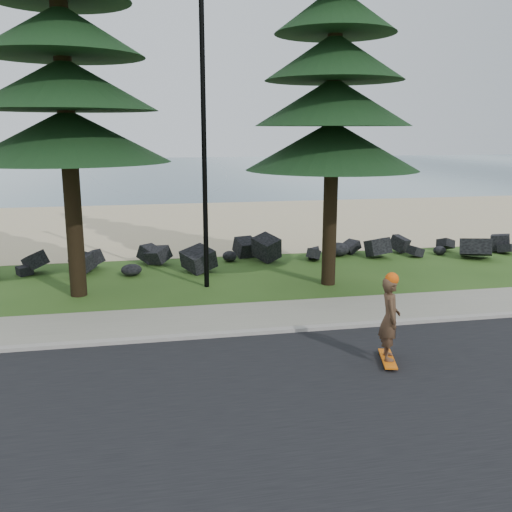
{
  "coord_description": "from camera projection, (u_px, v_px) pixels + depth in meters",
  "views": [
    {
      "loc": [
        -1.65,
        -12.51,
        4.41
      ],
      "look_at": [
        0.81,
        0.0,
        1.56
      ],
      "focal_mm": 40.0,
      "sensor_mm": 36.0,
      "label": 1
    }
  ],
  "objects": [
    {
      "name": "ground",
      "position": [
        222.0,
        323.0,
        13.25
      ],
      "size": [
        160.0,
        160.0,
        0.0
      ],
      "primitive_type": "plane",
      "color": "#284716",
      "rests_on": "ground"
    },
    {
      "name": "skateboarder",
      "position": [
        390.0,
        319.0,
        10.77
      ],
      "size": [
        0.52,
        0.99,
        1.79
      ],
      "rotation": [
        0.0,
        0.0,
        1.3
      ],
      "color": "orange",
      "rests_on": "ground"
    },
    {
      "name": "beach_sand",
      "position": [
        181.0,
        224.0,
        27.14
      ],
      "size": [
        160.0,
        15.0,
        0.01
      ],
      "primitive_type": "cube",
      "color": "#CEBD89",
      "rests_on": "ground"
    },
    {
      "name": "ocean",
      "position": [
        158.0,
        170.0,
        62.09
      ],
      "size": [
        160.0,
        58.0,
        0.01
      ],
      "primitive_type": "cube",
      "color": "#345664",
      "rests_on": "ground"
    },
    {
      "name": "seawall_boulders",
      "position": [
        199.0,
        267.0,
        18.61
      ],
      "size": [
        60.0,
        2.4,
        1.1
      ],
      "primitive_type": null,
      "color": "black",
      "rests_on": "ground"
    },
    {
      "name": "sidewalk",
      "position": [
        221.0,
        319.0,
        13.43
      ],
      "size": [
        160.0,
        2.0,
        0.08
      ],
      "primitive_type": "cube",
      "color": "gray",
      "rests_on": "ground"
    },
    {
      "name": "road",
      "position": [
        261.0,
        416.0,
        8.94
      ],
      "size": [
        160.0,
        7.0,
        0.02
      ],
      "primitive_type": "cube",
      "color": "black",
      "rests_on": "ground"
    },
    {
      "name": "lamp_post",
      "position": [
        204.0,
        139.0,
        15.42
      ],
      "size": [
        0.25,
        0.14,
        8.14
      ],
      "color": "black",
      "rests_on": "ground"
    },
    {
      "name": "kerb",
      "position": [
        228.0,
        334.0,
        12.38
      ],
      "size": [
        160.0,
        0.2,
        0.1
      ],
      "primitive_type": "cube",
      "color": "#A7A097",
      "rests_on": "ground"
    }
  ]
}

